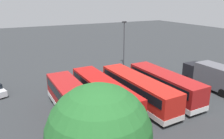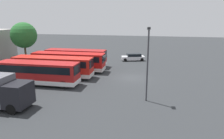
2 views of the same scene
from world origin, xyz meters
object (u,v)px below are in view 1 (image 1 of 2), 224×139
bus_single_deck_near_end (164,84)px  bus_single_deck_third (103,93)px  box_truck_blue (212,76)px  bus_single_deck_fourth (72,100)px  bus_single_deck_second (137,89)px  lamp_post_tall (124,40)px

bus_single_deck_near_end → bus_single_deck_third: 7.48m
box_truck_blue → bus_single_deck_fourth: bearing=-4.6°
bus_single_deck_near_end → bus_single_deck_second: 3.61m
bus_single_deck_near_end → lamp_post_tall: size_ratio=1.40×
bus_single_deck_second → box_truck_blue: box_truck_blue is taller
bus_single_deck_fourth → bus_single_deck_second: bearing=175.0°
lamp_post_tall → bus_single_deck_near_end: bearing=79.4°
box_truck_blue → lamp_post_tall: 15.50m
bus_single_deck_third → bus_single_deck_near_end: bearing=173.0°
bus_single_deck_second → bus_single_deck_fourth: 7.28m
bus_single_deck_second → lamp_post_tall: 15.31m
bus_single_deck_near_end → bus_single_deck_fourth: (10.85, -0.83, 0.00)m
bus_single_deck_fourth → box_truck_blue: size_ratio=1.42×
bus_single_deck_near_end → bus_single_deck_third: same height
bus_single_deck_second → bus_single_deck_third: 3.89m
bus_single_deck_second → bus_single_deck_third: bearing=-10.6°
lamp_post_tall → bus_single_deck_third: bearing=52.3°
bus_single_deck_third → bus_single_deck_fourth: same height
bus_single_deck_fourth → lamp_post_tall: 18.97m
bus_single_deck_fourth → bus_single_deck_third: bearing=-178.6°
bus_single_deck_second → bus_single_deck_fourth: size_ratio=1.09×
bus_single_deck_near_end → lamp_post_tall: 14.43m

